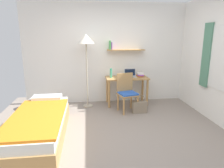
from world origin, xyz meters
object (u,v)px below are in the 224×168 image
object	(u,v)px
laptop	(130,75)
book_stack	(140,75)
desk_chair	(127,91)
standing_lamp	(86,43)
water_bottle	(111,73)
handbag	(140,107)
bed	(40,125)
desk	(127,82)

from	to	relation	value
laptop	book_stack	distance (m)	0.26
desk_chair	standing_lamp	xyz separation A→B (m)	(-0.92, 0.44, 1.10)
water_bottle	handbag	bearing A→B (deg)	-48.32
desk_chair	book_stack	size ratio (longest dim) A/B	3.88
bed	laptop	xyz separation A→B (m)	(1.97, 1.66, 0.54)
standing_lamp	water_bottle	xyz separation A→B (m)	(0.60, 0.06, -0.75)
bed	handbag	world-z (taller)	bed
desk	standing_lamp	world-z (taller)	standing_lamp
book_stack	handbag	size ratio (longest dim) A/B	0.53
laptop	handbag	distance (m)	0.96
bed	water_bottle	size ratio (longest dim) A/B	8.64
desk_chair	book_stack	bearing A→B (deg)	49.31
water_bottle	standing_lamp	bearing A→B (deg)	-174.54
bed	book_stack	size ratio (longest dim) A/B	8.82
water_bottle	book_stack	world-z (taller)	water_bottle
bed	handbag	xyz separation A→B (m)	(2.05, 0.93, -0.09)
bed	desk	size ratio (longest dim) A/B	1.91
laptop	water_bottle	size ratio (longest dim) A/B	1.30
handbag	standing_lamp	bearing A→B (deg)	152.94
desk	desk_chair	xyz separation A→B (m)	(-0.10, -0.48, -0.09)
bed	desk	distance (m)	2.47
desk	laptop	xyz separation A→B (m)	(0.10, 0.07, 0.19)
desk	water_bottle	bearing A→B (deg)	177.75
desk	standing_lamp	size ratio (longest dim) A/B	0.60
book_stack	handbag	distance (m)	0.95
bed	book_stack	xyz separation A→B (m)	(2.23, 1.64, 0.53)
desk	standing_lamp	xyz separation A→B (m)	(-1.02, -0.04, 1.01)
laptop	water_bottle	distance (m)	0.52
desk_chair	bed	bearing A→B (deg)	-148.13
book_stack	water_bottle	bearing A→B (deg)	-177.51
water_bottle	desk	bearing A→B (deg)	-2.25
standing_lamp	handbag	size ratio (longest dim) A/B	4.10
desk	bed	bearing A→B (deg)	-139.67
desk	handbag	xyz separation A→B (m)	(0.18, -0.65, -0.43)
bed	desk_chair	world-z (taller)	desk_chair
standing_lamp	desk_chair	bearing A→B (deg)	-25.67
laptop	handbag	size ratio (longest dim) A/B	0.70
standing_lamp	water_bottle	distance (m)	0.97
handbag	desk	bearing A→B (deg)	105.67
desk_chair	standing_lamp	size ratio (longest dim) A/B	0.50
standing_lamp	bed	bearing A→B (deg)	-118.83
bed	desk_chair	size ratio (longest dim) A/B	2.27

